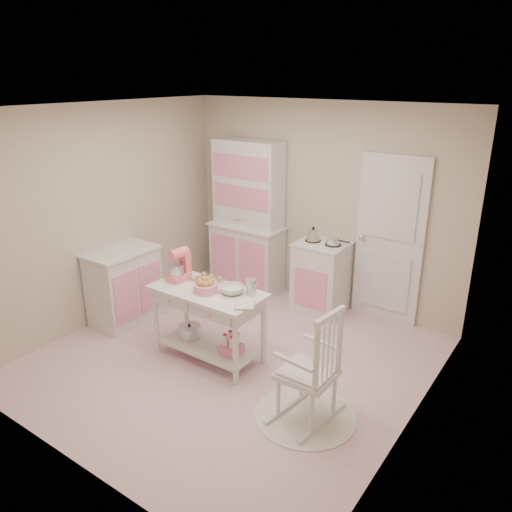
% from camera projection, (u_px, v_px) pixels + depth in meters
% --- Properties ---
extents(room_shell, '(3.84, 3.84, 2.62)m').
position_uv_depth(room_shell, '(229.00, 211.00, 4.79)').
color(room_shell, '#CE809B').
rests_on(room_shell, ground).
extents(door, '(0.82, 0.05, 2.04)m').
position_uv_depth(door, '(390.00, 241.00, 5.93)').
color(door, silver).
rests_on(door, ground).
extents(hutch, '(1.06, 0.50, 2.08)m').
position_uv_depth(hutch, '(247.00, 217.00, 6.81)').
color(hutch, silver).
rests_on(hutch, ground).
extents(stove, '(0.62, 0.57, 0.92)m').
position_uv_depth(stove, '(321.00, 277.00, 6.32)').
color(stove, silver).
rests_on(stove, ground).
extents(base_cabinet, '(0.54, 0.84, 0.92)m').
position_uv_depth(base_cabinet, '(124.00, 286.00, 6.06)').
color(base_cabinet, silver).
rests_on(base_cabinet, ground).
extents(lace_rug, '(0.92, 0.92, 0.01)m').
position_uv_depth(lace_rug, '(305.00, 415.00, 4.48)').
color(lace_rug, white).
rests_on(lace_rug, ground).
extents(rocking_chair, '(0.56, 0.77, 1.10)m').
position_uv_depth(rocking_chair, '(308.00, 363.00, 4.29)').
color(rocking_chair, silver).
rests_on(rocking_chair, ground).
extents(work_table, '(1.20, 0.60, 0.80)m').
position_uv_depth(work_table, '(209.00, 324.00, 5.26)').
color(work_table, silver).
rests_on(work_table, ground).
extents(stand_mixer, '(0.22, 0.29, 0.34)m').
position_uv_depth(stand_mixer, '(178.00, 265.00, 5.31)').
color(stand_mixer, '#FF6B7B').
rests_on(stand_mixer, work_table).
extents(cookie_tray, '(0.34, 0.24, 0.02)m').
position_uv_depth(cookie_tray, '(207.00, 280.00, 5.34)').
color(cookie_tray, silver).
rests_on(cookie_tray, work_table).
extents(bread_basket, '(0.25, 0.25, 0.09)m').
position_uv_depth(bread_basket, '(205.00, 288.00, 5.06)').
color(bread_basket, pink).
rests_on(bread_basket, work_table).
extents(mixing_bowl, '(0.25, 0.25, 0.08)m').
position_uv_depth(mixing_bowl, '(232.00, 290.00, 5.03)').
color(mixing_bowl, beige).
rests_on(mixing_bowl, work_table).
extents(metal_pitcher, '(0.10, 0.10, 0.17)m').
position_uv_depth(metal_pitcher, '(251.00, 287.00, 4.98)').
color(metal_pitcher, silver).
rests_on(metal_pitcher, work_table).
extents(recipe_book, '(0.28, 0.31, 0.02)m').
position_uv_depth(recipe_book, '(235.00, 304.00, 4.78)').
color(recipe_book, beige).
rests_on(recipe_book, work_table).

